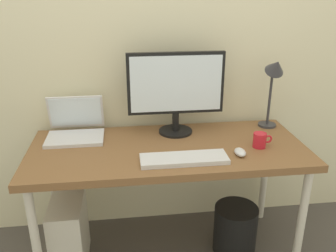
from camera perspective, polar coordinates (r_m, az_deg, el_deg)
The scene contains 11 objects.
ground_plane at distance 2.37m, azimuth 0.00°, elevation -19.01°, with size 6.00×6.00×0.00m, color #4C4742.
back_wall at distance 2.19m, azimuth -1.33°, elevation 15.30°, with size 4.40×0.04×2.60m, color beige.
desk at distance 2.01m, azimuth 0.00°, elevation -4.82°, with size 1.51×0.65×0.71m.
monitor at distance 2.07m, azimuth 1.26°, elevation 5.99°, with size 0.56×0.20×0.48m.
laptop at distance 2.16m, azimuth -14.41°, elevation -0.14°, with size 0.32×0.28×0.23m.
desk_lamp at distance 2.22m, azimuth 16.45°, elevation 7.38°, with size 0.11×0.16×0.45m.
keyboard at distance 1.82m, azimuth 2.55°, elevation -5.21°, with size 0.44×0.14×0.02m, color silver.
mouse at distance 1.91m, azimuth 11.33°, elevation -4.07°, with size 0.06×0.09×0.03m, color silver.
coffee_mug at distance 2.02m, azimuth 14.34°, elevation -2.18°, with size 0.11×0.07×0.08m.
computer_tower at distance 2.23m, azimuth -15.31°, elevation -15.93°, with size 0.18×0.36×0.42m, color silver.
wastebasket at distance 2.32m, azimuth 10.55°, elevation -15.70°, with size 0.26×0.26×0.30m, color black.
Camera 1 is at (-0.23, -1.78, 1.54)m, focal length 38.57 mm.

